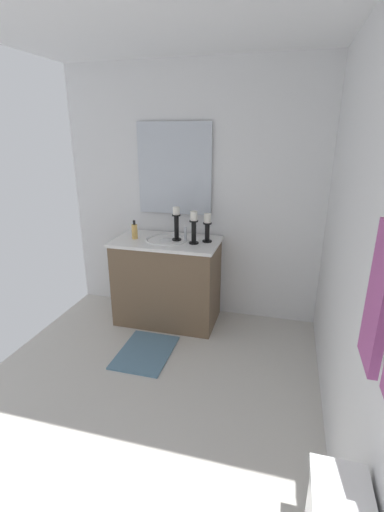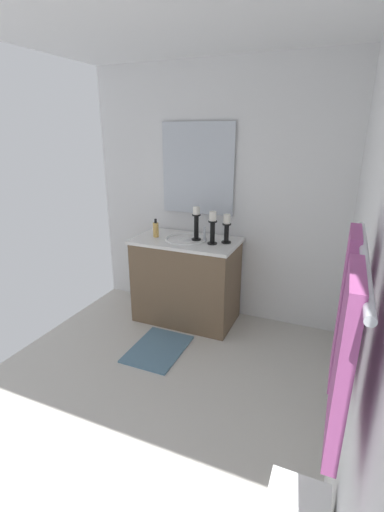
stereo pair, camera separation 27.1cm
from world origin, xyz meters
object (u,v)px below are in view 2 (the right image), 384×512
Objects in this scene: vanity_cabinet at (186,280)px; candle_holder_short at (213,227)px; soap_bottle at (156,229)px; towel_near_vanity at (344,309)px; sink_basin at (186,243)px; candle_holder_mid at (196,223)px; towel_center at (343,361)px; bath_mat at (158,349)px; towel_bar at (364,257)px; mirror at (198,169)px; candle_holder_tall at (227,228)px.

candle_holder_short is (0.04, 0.28, 0.58)m from vanity_cabinet.
towel_near_vanity is at bearing 41.17° from soap_bottle.
sink_basin is at bearing -144.92° from towel_near_vanity.
soap_bottle is (0.03, -0.31, 0.50)m from vanity_cabinet.
candle_holder_mid reaches higher than soap_bottle.
vanity_cabinet is 0.38m from sink_basin.
bath_mat is (-1.67, -1.38, -1.36)m from towel_center.
vanity_cabinet is 2.15× the size of towel_near_vanity.
vanity_cabinet is 1.57× the size of towel_bar.
candle_holder_tall is at bearing 59.12° from mirror.
mirror is at bearing -138.50° from candle_holder_short.
towel_bar reaches higher than candle_holder_tall.
vanity_cabinet is 3.34× the size of candle_holder_short.
candle_holder_tall is at bearing 128.62° from candle_holder_short.
soap_bottle is (0.08, -0.70, -0.07)m from candle_holder_tall.
sink_basin is 1.49× the size of candle_holder_tall.
candle_holder_tall is 0.42× the size of towel_bar.
towel_bar is at bearing 28.18° from candle_holder_short.
towel_near_vanity and towel_center have the same top height.
soap_bottle is at bearing -143.14° from towel_center.
candle_holder_tall is at bearing 94.38° from candle_holder_mid.
vanity_cabinet is 0.69m from candle_holder_tall.
candle_holder_mid is (0.02, -0.29, 0.03)m from candle_holder_tall.
mirror is at bearing 179.99° from vanity_cabinet.
sink_basin is at bearing 95.83° from soap_bottle.
candle_holder_short is 0.95× the size of candle_holder_mid.
towel_near_vanity reaches higher than candle_holder_mid.
mirror is 2.16× the size of towel_center.
candle_holder_tall is (0.23, 0.39, -0.49)m from mirror.
soap_bottle is 2.61m from towel_near_vanity.
candle_holder_mid is 0.68× the size of towel_near_vanity.
candle_holder_tall reaches higher than sink_basin.
candle_holder_short reaches higher than bath_mat.
vanity_cabinet is 0.65m from candle_holder_short.
candle_holder_short is at bearing 71.29° from candle_holder_mid.
candle_holder_tall reaches higher than soap_bottle.
candle_holder_short is (0.09, -0.11, 0.02)m from candle_holder_tall.
vanity_cabinet is at bearing -0.01° from mirror.
towel_center reaches higher than candle_holder_short.
candle_holder_tall is (-0.05, 0.39, 0.56)m from vanity_cabinet.
soap_bottle is (0.06, -0.40, -0.09)m from candle_holder_mid.
vanity_cabinet is 0.75m from bath_mat.
towel_center is at bearing 31.13° from vanity_cabinet.
candle_holder_short is 0.65× the size of towel_near_vanity.
bath_mat is (0.62, 0.00, -0.42)m from vanity_cabinet.
sink_basin is at bearing -146.67° from towel_bar.
sink_basin is at bearing -97.51° from candle_holder_short.
soap_bottle is (-0.01, -0.59, -0.09)m from candle_holder_short.
candle_holder_mid reaches higher than vanity_cabinet.
towel_center reaches higher than candle_holder_mid.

